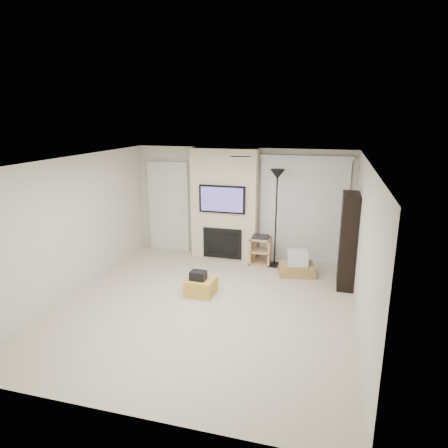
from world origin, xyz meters
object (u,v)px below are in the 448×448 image
(ottoman, at_px, (201,286))
(bookshelf, at_px, (348,240))
(av_stand, at_px, (261,249))
(box_stack, at_px, (297,265))
(floor_lamp, at_px, (277,191))

(ottoman, xyz_separation_m, bookshelf, (2.57, 1.15, 0.75))
(bookshelf, bearing_deg, av_stand, 159.22)
(ottoman, xyz_separation_m, box_stack, (1.62, 1.44, 0.04))
(ottoman, distance_m, floor_lamp, 2.61)
(floor_lamp, xyz_separation_m, av_stand, (-0.32, 0.01, -1.32))
(ottoman, relative_size, bookshelf, 0.28)
(av_stand, relative_size, box_stack, 0.78)
(ottoman, height_order, box_stack, box_stack)
(bookshelf, bearing_deg, floor_lamp, 155.70)
(box_stack, bearing_deg, av_stand, 155.08)
(box_stack, bearing_deg, bookshelf, -16.91)
(box_stack, xyz_separation_m, bookshelf, (0.95, -0.29, 0.71))
(floor_lamp, bearing_deg, av_stand, 177.48)
(floor_lamp, distance_m, bookshelf, 1.78)
(ottoman, bearing_deg, box_stack, 41.60)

